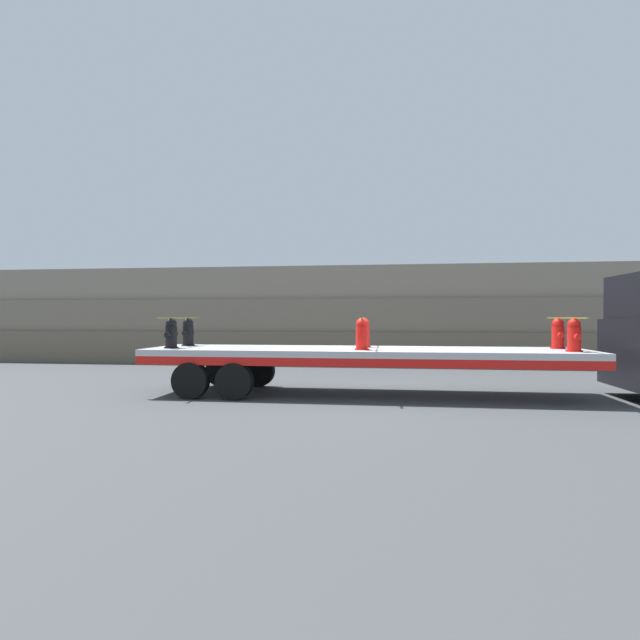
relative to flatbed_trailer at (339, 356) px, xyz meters
The scene contains 12 objects.
ground_plane 1.14m from the flatbed_trailer, ahead, with size 120.00×120.00×0.00m, color #3F4244.
rock_cliff 9.01m from the flatbed_trailer, 86.15° to the left, with size 60.00×3.30×4.07m.
flatbed_trailer is the anchor object (origin of this frame).
fire_hydrant_black_near_0 4.30m from the flatbed_trailer, behind, with size 0.36×0.56×0.76m.
fire_hydrant_black_far_0 4.30m from the flatbed_trailer, behind, with size 0.36×0.56×0.76m.
fire_hydrant_red_near_1 0.99m from the flatbed_trailer, 42.08° to the right, with size 0.36×0.56×0.76m.
fire_hydrant_red_far_1 0.99m from the flatbed_trailer, 42.08° to the left, with size 0.36×0.56×0.76m.
fire_hydrant_red_near_2 5.49m from the flatbed_trailer, ahead, with size 0.36×0.56×0.76m.
fire_hydrant_red_far_2 5.49m from the flatbed_trailer, ahead, with size 0.36×0.56×0.76m.
cargo_strap_rear 4.34m from the flatbed_trailer, behind, with size 0.05×2.67×0.01m.
cargo_strap_middle 1.14m from the flatbed_trailer, ahead, with size 0.05×2.67×0.01m.
cargo_strap_front 5.52m from the flatbed_trailer, ahead, with size 0.05×2.67×0.01m.
Camera 1 is at (0.60, -12.56, 1.96)m, focal length 28.00 mm.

